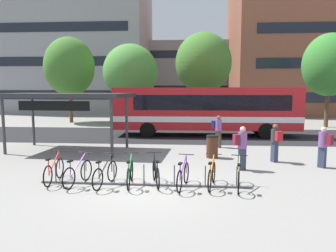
{
  "coord_description": "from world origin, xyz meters",
  "views": [
    {
      "loc": [
        1.46,
        -9.93,
        3.14
      ],
      "look_at": [
        0.34,
        4.96,
        1.36
      ],
      "focal_mm": 33.69,
      "sensor_mm": 36.0,
      "label": 1
    }
  ],
  "objects_px": {
    "parked_bicycle_black_4": "(156,173)",
    "street_tree_2": "(203,63)",
    "street_tree_0": "(69,67)",
    "city_bus": "(204,109)",
    "parked_bicycle_purple_1": "(78,173)",
    "transit_shelter": "(67,97)",
    "parked_bicycle_purple_5": "(183,176)",
    "parked_bicycle_green_3": "(130,174)",
    "street_tree_1": "(130,72)",
    "trash_bin": "(212,146)",
    "parked_bicycle_black_2": "(105,174)",
    "commuter_maroon_pack_3": "(241,145)",
    "parked_bicycle_red_0": "(54,171)",
    "commuter_navy_pack_1": "(218,129)",
    "parked_bicycle_orange_6": "(212,175)",
    "commuter_red_pack_0": "(275,140)",
    "street_tree_3": "(329,65)",
    "commuter_maroon_pack_2": "(324,144)",
    "parked_bicycle_yellow_7": "(239,177)"
  },
  "relations": [
    {
      "from": "parked_bicycle_black_4",
      "to": "street_tree_2",
      "type": "distance_m",
      "value": 18.33
    },
    {
      "from": "street_tree_0",
      "to": "city_bus",
      "type": "bearing_deg",
      "value": -31.63
    },
    {
      "from": "parked_bicycle_purple_1",
      "to": "city_bus",
      "type": "bearing_deg",
      "value": -9.49
    },
    {
      "from": "parked_bicycle_black_4",
      "to": "transit_shelter",
      "type": "height_order",
      "value": "transit_shelter"
    },
    {
      "from": "parked_bicycle_purple_1",
      "to": "parked_bicycle_purple_5",
      "type": "xyz_separation_m",
      "value": [
        3.44,
        -0.06,
        0.0
      ]
    },
    {
      "from": "parked_bicycle_green_3",
      "to": "street_tree_1",
      "type": "height_order",
      "value": "street_tree_1"
    },
    {
      "from": "parked_bicycle_purple_5",
      "to": "trash_bin",
      "type": "height_order",
      "value": "trash_bin"
    },
    {
      "from": "parked_bicycle_black_4",
      "to": "parked_bicycle_purple_1",
      "type": "bearing_deg",
      "value": 80.69
    },
    {
      "from": "parked_bicycle_black_2",
      "to": "street_tree_2",
      "type": "distance_m",
      "value": 18.79
    },
    {
      "from": "city_bus",
      "to": "commuter_maroon_pack_3",
      "type": "xyz_separation_m",
      "value": [
        1.08,
        -8.93,
        -0.8
      ]
    },
    {
      "from": "parked_bicycle_red_0",
      "to": "street_tree_0",
      "type": "xyz_separation_m",
      "value": [
        -6.6,
        18.45,
        4.73
      ]
    },
    {
      "from": "parked_bicycle_black_2",
      "to": "transit_shelter",
      "type": "relative_size",
      "value": 0.27
    },
    {
      "from": "trash_bin",
      "to": "city_bus",
      "type": "bearing_deg",
      "value": 90.85
    },
    {
      "from": "city_bus",
      "to": "commuter_navy_pack_1",
      "type": "height_order",
      "value": "city_bus"
    },
    {
      "from": "parked_bicycle_red_0",
      "to": "transit_shelter",
      "type": "height_order",
      "value": "transit_shelter"
    },
    {
      "from": "parked_bicycle_orange_6",
      "to": "commuter_red_pack_0",
      "type": "height_order",
      "value": "commuter_red_pack_0"
    },
    {
      "from": "parked_bicycle_black_2",
      "to": "parked_bicycle_purple_5",
      "type": "xyz_separation_m",
      "value": [
        2.52,
        -0.02,
        0.0
      ]
    },
    {
      "from": "parked_bicycle_orange_6",
      "to": "parked_bicycle_green_3",
      "type": "bearing_deg",
      "value": 101.25
    },
    {
      "from": "street_tree_3",
      "to": "parked_bicycle_purple_5",
      "type": "bearing_deg",
      "value": -123.8
    },
    {
      "from": "commuter_maroon_pack_2",
      "to": "street_tree_1",
      "type": "bearing_deg",
      "value": -7.41
    },
    {
      "from": "commuter_red_pack_0",
      "to": "street_tree_0",
      "type": "bearing_deg",
      "value": 22.89
    },
    {
      "from": "parked_bicycle_orange_6",
      "to": "parked_bicycle_yellow_7",
      "type": "height_order",
      "value": "same"
    },
    {
      "from": "parked_bicycle_black_4",
      "to": "transit_shelter",
      "type": "bearing_deg",
      "value": 30.29
    },
    {
      "from": "parked_bicycle_purple_1",
      "to": "parked_bicycle_orange_6",
      "type": "xyz_separation_m",
      "value": [
        4.35,
        0.06,
        0.0
      ]
    },
    {
      "from": "parked_bicycle_purple_5",
      "to": "commuter_navy_pack_1",
      "type": "relative_size",
      "value": 0.99
    },
    {
      "from": "parked_bicycle_purple_1",
      "to": "parked_bicycle_orange_6",
      "type": "distance_m",
      "value": 4.35
    },
    {
      "from": "parked_bicycle_orange_6",
      "to": "commuter_navy_pack_1",
      "type": "relative_size",
      "value": 0.99
    },
    {
      "from": "street_tree_0",
      "to": "street_tree_2",
      "type": "distance_m",
      "value": 12.18
    },
    {
      "from": "trash_bin",
      "to": "parked_bicycle_green_3",
      "type": "bearing_deg",
      "value": -123.62
    },
    {
      "from": "street_tree_0",
      "to": "commuter_navy_pack_1",
      "type": "bearing_deg",
      "value": -42.83
    },
    {
      "from": "parked_bicycle_yellow_7",
      "to": "commuter_red_pack_0",
      "type": "xyz_separation_m",
      "value": [
        2.09,
        3.84,
        0.56
      ]
    },
    {
      "from": "parked_bicycle_orange_6",
      "to": "transit_shelter",
      "type": "relative_size",
      "value": 0.27
    },
    {
      "from": "transit_shelter",
      "to": "commuter_navy_pack_1",
      "type": "relative_size",
      "value": 3.69
    },
    {
      "from": "parked_bicycle_black_2",
      "to": "parked_bicycle_green_3",
      "type": "distance_m",
      "value": 0.8
    },
    {
      "from": "commuter_maroon_pack_3",
      "to": "parked_bicycle_black_4",
      "type": "bearing_deg",
      "value": -159.35
    },
    {
      "from": "city_bus",
      "to": "street_tree_1",
      "type": "xyz_separation_m",
      "value": [
        -6.28,
        6.82,
        2.81
      ]
    },
    {
      "from": "parked_bicycle_black_2",
      "to": "street_tree_1",
      "type": "bearing_deg",
      "value": 19.77
    },
    {
      "from": "parked_bicycle_red_0",
      "to": "street_tree_3",
      "type": "xyz_separation_m",
      "value": [
        15.53,
        16.45,
        4.62
      ]
    },
    {
      "from": "parked_bicycle_red_0",
      "to": "commuter_maroon_pack_3",
      "type": "xyz_separation_m",
      "value": [
        6.51,
        2.11,
        0.6
      ]
    },
    {
      "from": "parked_bicycle_black_4",
      "to": "parked_bicycle_orange_6",
      "type": "xyz_separation_m",
      "value": [
        1.8,
        -0.11,
        0.0
      ]
    },
    {
      "from": "parked_bicycle_yellow_7",
      "to": "street_tree_3",
      "type": "relative_size",
      "value": 0.23
    },
    {
      "from": "parked_bicycle_orange_6",
      "to": "parked_bicycle_red_0",
      "type": "bearing_deg",
      "value": 99.24
    },
    {
      "from": "street_tree_2",
      "to": "parked_bicycle_purple_1",
      "type": "bearing_deg",
      "value": -104.73
    },
    {
      "from": "commuter_maroon_pack_3",
      "to": "parked_bicycle_purple_1",
      "type": "bearing_deg",
      "value": -171.85
    },
    {
      "from": "parked_bicycle_red_0",
      "to": "parked_bicycle_black_4",
      "type": "bearing_deg",
      "value": -92.8
    },
    {
      "from": "parked_bicycle_purple_5",
      "to": "commuter_red_pack_0",
      "type": "bearing_deg",
      "value": -34.23
    },
    {
      "from": "commuter_red_pack_0",
      "to": "transit_shelter",
      "type": "bearing_deg",
      "value": 58.15
    },
    {
      "from": "city_bus",
      "to": "commuter_maroon_pack_3",
      "type": "bearing_deg",
      "value": 96.28
    },
    {
      "from": "parked_bicycle_yellow_7",
      "to": "parked_bicycle_orange_6",
      "type": "bearing_deg",
      "value": 89.3
    },
    {
      "from": "commuter_navy_pack_1",
      "to": "parked_bicycle_purple_1",
      "type": "bearing_deg",
      "value": -97.31
    }
  ]
}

